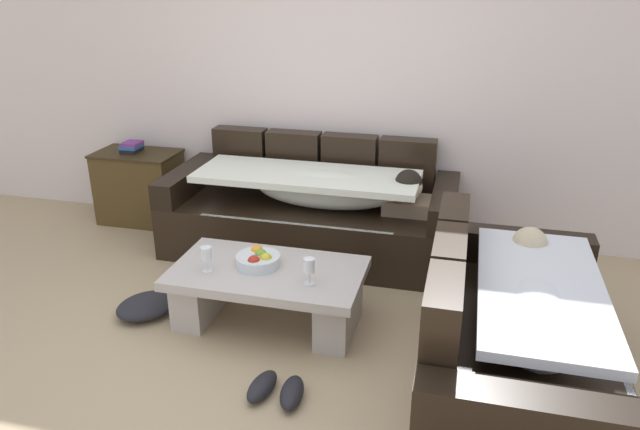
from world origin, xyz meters
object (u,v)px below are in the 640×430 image
object	(u,v)px
couch_near_window	(513,342)
crumpled_garment	(147,306)
wine_glass_near_right	(309,266)
fruit_bowl	(258,259)
book_stack_on_cabinet	(132,147)
pair_of_shoes	(277,389)
wine_glass_near_left	(206,255)
couch_along_wall	(314,212)
coffee_table	(268,289)
side_cabinet	(140,187)

from	to	relation	value
couch_near_window	crumpled_garment	size ratio (longest dim) A/B	4.41
wine_glass_near_right	fruit_bowl	bearing A→B (deg)	157.74
book_stack_on_cabinet	crumpled_garment	bearing A→B (deg)	-58.61
crumpled_garment	couch_near_window	bearing A→B (deg)	-6.58
pair_of_shoes	crumpled_garment	distance (m)	1.24
couch_near_window	wine_glass_near_right	size ratio (longest dim) A/B	10.62
wine_glass_near_left	pair_of_shoes	distance (m)	0.96
couch_near_window	crumpled_garment	xyz separation A→B (m)	(-2.28, 0.26, -0.27)
book_stack_on_cabinet	pair_of_shoes	xyz separation A→B (m)	(1.98, -2.03, -0.64)
couch_along_wall	book_stack_on_cabinet	size ratio (longest dim) A/B	10.93
wine_glass_near_left	pair_of_shoes	size ratio (longest dim) A/B	0.52
couch_near_window	fruit_bowl	world-z (taller)	couch_near_window
couch_along_wall	couch_near_window	world-z (taller)	same
coffee_table	wine_glass_near_right	bearing A→B (deg)	-21.67
side_cabinet	book_stack_on_cabinet	xyz separation A→B (m)	(-0.04, 0.00, 0.36)
pair_of_shoes	fruit_bowl	bearing A→B (deg)	115.73
couch_along_wall	side_cabinet	world-z (taller)	couch_along_wall
side_cabinet	book_stack_on_cabinet	bearing A→B (deg)	173.99
couch_near_window	crumpled_garment	distance (m)	2.31
couch_along_wall	crumpled_garment	size ratio (longest dim) A/B	5.64
fruit_bowl	wine_glass_near_left	distance (m)	0.33
wine_glass_near_right	pair_of_shoes	world-z (taller)	wine_glass_near_right
fruit_bowl	pair_of_shoes	world-z (taller)	fruit_bowl
couch_along_wall	fruit_bowl	bearing A→B (deg)	-94.13
wine_glass_near_right	crumpled_garment	distance (m)	1.20
coffee_table	pair_of_shoes	distance (m)	0.77
coffee_table	wine_glass_near_left	xyz separation A→B (m)	(-0.35, -0.12, 0.26)
wine_glass_near_right	book_stack_on_cabinet	size ratio (longest dim) A/B	0.80
book_stack_on_cabinet	couch_along_wall	bearing A→B (deg)	-7.70
couch_along_wall	wine_glass_near_right	size ratio (longest dim) A/B	13.59
couch_along_wall	book_stack_on_cabinet	xyz separation A→B (m)	(-1.71, 0.23, 0.35)
couch_near_window	wine_glass_near_left	bearing A→B (deg)	82.08
wine_glass_near_left	book_stack_on_cabinet	world-z (taller)	book_stack_on_cabinet
coffee_table	wine_glass_near_right	xyz separation A→B (m)	(0.30, -0.12, 0.26)
wine_glass_near_right	pair_of_shoes	distance (m)	0.73
pair_of_shoes	wine_glass_near_right	bearing A→B (deg)	87.59
couch_near_window	side_cabinet	bearing A→B (deg)	61.29
couch_near_window	fruit_bowl	size ratio (longest dim) A/B	6.29
wine_glass_near_right	book_stack_on_cabinet	distance (m)	2.49
wine_glass_near_left	crumpled_garment	size ratio (longest dim) A/B	0.42
coffee_table	crumpled_garment	world-z (taller)	coffee_table
side_cabinet	book_stack_on_cabinet	distance (m)	0.37
wine_glass_near_left	wine_glass_near_right	world-z (taller)	same
couch_along_wall	pair_of_shoes	distance (m)	1.85
couch_near_window	wine_glass_near_right	world-z (taller)	couch_near_window
book_stack_on_cabinet	coffee_table	bearing A→B (deg)	-38.24
wine_glass_near_right	side_cabinet	size ratio (longest dim) A/B	0.23
wine_glass_near_left	couch_along_wall	bearing A→B (deg)	73.88
couch_near_window	side_cabinet	world-z (taller)	couch_near_window
couch_along_wall	wine_glass_near_left	xyz separation A→B (m)	(-0.36, -1.23, 0.16)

